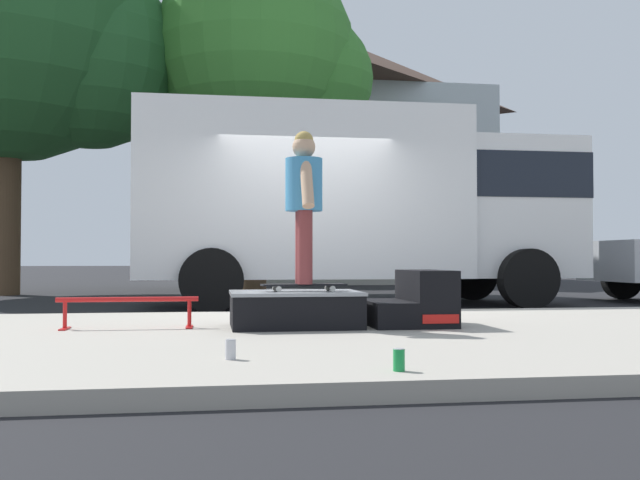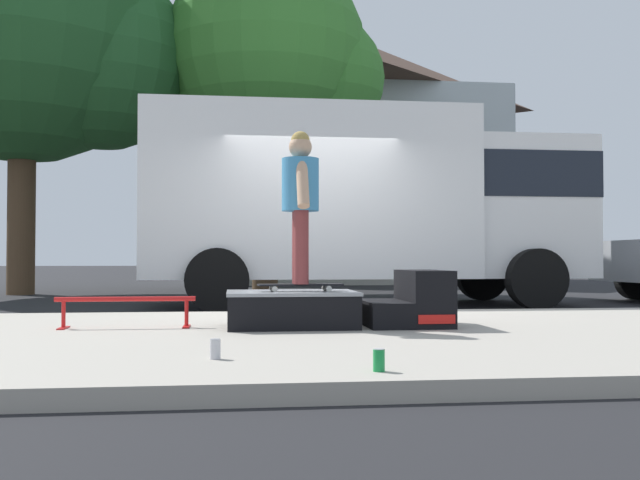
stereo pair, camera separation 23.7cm
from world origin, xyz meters
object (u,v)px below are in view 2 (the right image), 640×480
street_tree_neighbour (277,60)px  street_tree_main (41,31)px  kicker_ramp (412,303)px  skateboard (300,285)px  skater_kid (300,194)px  soda_can_b (379,360)px  box_truck (367,200)px  soda_can (215,349)px  grind_rail (126,305)px  skate_box (292,308)px

street_tree_neighbour → street_tree_main: bearing=-179.0°
kicker_ramp → street_tree_main: (-5.71, 9.01, 5.22)m
skateboard → skater_kid: 0.84m
soda_can_b → box_truck: (1.35, 7.39, 1.52)m
soda_can → skater_kid: bearing=70.3°
grind_rail → street_tree_neighbour: 10.38m
street_tree_main → box_truck: bearing=-34.6°
skater_kid → street_tree_main: bearing=117.3°
skater_kid → box_truck: 5.01m
grind_rail → soda_can_b: (1.77, -2.75, -0.14)m
skate_box → soda_can_b: (0.27, -2.65, -0.11)m
skater_kid → box_truck: size_ratio=0.20×
skater_kid → skate_box: bearing=169.5°
grind_rail → skateboard: size_ratio=1.58×
kicker_ramp → grind_rail: size_ratio=0.69×
soda_can_b → street_tree_main: bearing=112.6°
skater_kid → box_truck: bearing=72.1°
skate_box → box_truck: size_ratio=0.17×
kicker_ramp → box_truck: (0.48, 4.74, 1.37)m
skate_box → street_tree_neighbour: street_tree_neighbour is taller
box_truck → street_tree_main: bearing=145.4°
skate_box → skater_kid: (0.08, -0.01, 1.05)m
street_tree_main → skateboard: bearing=-62.7°
skate_box → skater_kid: skater_kid is taller
kicker_ramp → street_tree_main: 11.88m
grind_rail → street_tree_neighbour: bearing=77.9°
street_tree_main → street_tree_neighbour: 5.03m
street_tree_neighbour → skateboard: bearing=-92.2°
skate_box → street_tree_main: 11.39m
skateboard → skater_kid: skater_kid is taller
street_tree_neighbour → skate_box: bearing=-92.7°
skater_kid → soda_can: size_ratio=11.19×
kicker_ramp → skate_box: bearing=180.0°
kicker_ramp → skateboard: size_ratio=1.09×
kicker_ramp → soda_can: kicker_ramp is taller
soda_can → soda_can_b: same height
soda_can_b → skateboard: bearing=94.1°
street_tree_main → street_tree_neighbour: street_tree_main is taller
skate_box → kicker_ramp: bearing=-0.0°
skateboard → box_truck: size_ratio=0.11×
street_tree_neighbour → kicker_ramp: bearing=-85.6°
soda_can → soda_can_b: (0.91, -0.61, 0.00)m
kicker_ramp → street_tree_neighbour: bearing=94.4°
street_tree_neighbour → box_truck: bearing=-74.8°
skater_kid → soda_can_b: skater_kid is taller
skater_kid → street_tree_neighbour: (0.35, 9.11, 3.79)m
grind_rail → box_truck: bearing=56.1°
grind_rail → soda_can_b: bearing=-57.2°
skate_box → soda_can: bearing=-107.6°
grind_rail → soda_can_b: size_ratio=9.91×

